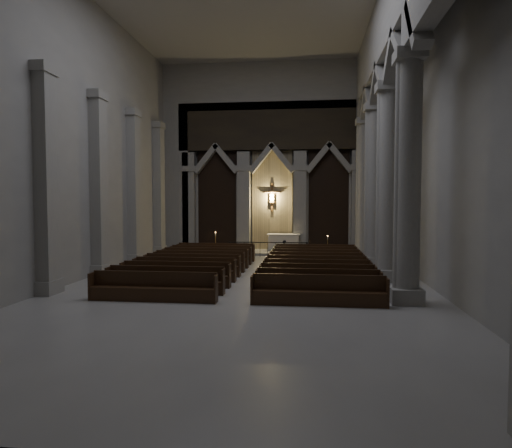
% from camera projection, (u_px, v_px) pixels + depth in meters
% --- Properties ---
extents(room, '(24.00, 24.10, 12.00)m').
position_uv_depth(room, '(247.00, 88.00, 17.43)').
color(room, '#9D9A95').
rests_on(room, ground).
extents(sanctuary_wall, '(14.00, 0.77, 12.00)m').
position_uv_depth(sanctuary_wall, '(272.00, 148.00, 28.93)').
color(sanctuary_wall, gray).
rests_on(sanctuary_wall, ground).
extents(right_arcade, '(1.00, 24.00, 12.00)m').
position_uv_depth(right_arcade, '(389.00, 87.00, 18.10)').
color(right_arcade, gray).
rests_on(right_arcade, ground).
extents(left_pilasters, '(0.60, 13.00, 8.03)m').
position_uv_depth(left_pilasters, '(118.00, 188.00, 21.88)').
color(left_pilasters, gray).
rests_on(left_pilasters, ground).
extents(sanctuary_step, '(8.50, 2.60, 0.15)m').
position_uv_depth(sanctuary_step, '(270.00, 252.00, 28.34)').
color(sanctuary_step, gray).
rests_on(sanctuary_step, ground).
extents(altar, '(2.05, 0.82, 1.04)m').
position_uv_depth(altar, '(284.00, 242.00, 28.70)').
color(altar, beige).
rests_on(altar, sanctuary_step).
extents(altar_rail, '(4.62, 0.09, 0.91)m').
position_uv_depth(altar_rail, '(268.00, 247.00, 26.51)').
color(altar_rail, black).
rests_on(altar_rail, ground).
extents(candle_stand_left, '(0.24, 0.24, 1.41)m').
position_uv_depth(candle_stand_left, '(216.00, 249.00, 27.61)').
color(candle_stand_left, '#B38A37').
rests_on(candle_stand_left, ground).
extents(candle_stand_right, '(0.21, 0.21, 1.27)m').
position_uv_depth(candle_stand_right, '(327.00, 252.00, 26.36)').
color(candle_stand_right, '#B38A37').
rests_on(candle_stand_right, ground).
extents(pews, '(9.68, 10.55, 0.95)m').
position_uv_depth(pews, '(253.00, 270.00, 19.69)').
color(pews, black).
rests_on(pews, ground).
extents(worshipper, '(0.44, 0.32, 1.13)m').
position_uv_depth(worshipper, '(285.00, 250.00, 25.06)').
color(worshipper, black).
rests_on(worshipper, ground).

